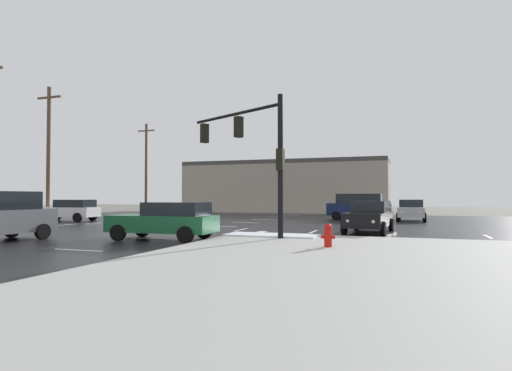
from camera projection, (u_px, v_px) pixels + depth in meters
name	position (u px, v px, depth m)	size (l,w,h in m)	color
ground_plane	(208.00, 229.00, 23.73)	(120.00, 120.00, 0.00)	slate
road_asphalt	(208.00, 229.00, 23.73)	(44.00, 44.00, 0.02)	black
sidewalk_corner	(488.00, 285.00, 8.44)	(18.00, 18.00, 0.14)	#B2B2AD
snow_strip_curbside	(272.00, 235.00, 18.31)	(4.00, 1.60, 0.06)	white
lane_markings	(217.00, 231.00, 22.03)	(36.15, 36.15, 0.01)	silver
traffic_signal_mast	(253.00, 145.00, 18.52)	(5.37, 3.03, 5.90)	black
fire_hydrant	(328.00, 235.00, 14.24)	(0.48, 0.26, 0.79)	red
strip_building_background	(285.00, 186.00, 52.85)	(24.82, 8.00, 6.19)	gray
suv_navy	(359.00, 206.00, 33.02)	(4.86, 2.21, 2.03)	#141E47
sedan_white	(69.00, 210.00, 31.09)	(4.68, 2.42, 1.58)	white
sedan_silver	(411.00, 210.00, 31.60)	(2.11, 4.57, 1.58)	#B7BABF
sedan_green	(166.00, 220.00, 17.73)	(4.59, 2.16, 1.58)	#195933
sedan_black	(369.00, 216.00, 21.43)	(2.35, 4.66, 1.58)	black
utility_pole_far	(48.00, 151.00, 32.17)	(2.20, 0.28, 10.22)	brown
utility_pole_distant	(146.00, 166.00, 49.08)	(2.20, 0.28, 10.29)	brown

